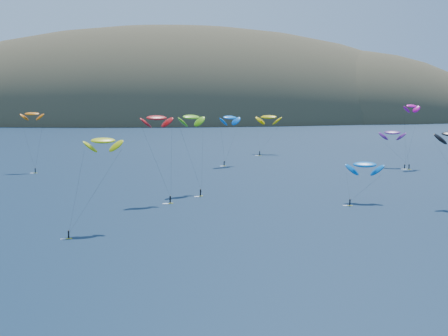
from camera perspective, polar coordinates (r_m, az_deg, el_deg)
ground at (r=76.40m, az=0.36°, el=-14.22°), size 2800.00×2800.00×0.00m
island at (r=636.00m, az=-2.58°, el=3.54°), size 730.00×300.00×210.00m
kitesurfer_1 at (r=228.17m, az=-17.15°, el=4.74°), size 8.05×10.39×22.05m
kitesurfer_2 at (r=128.57m, az=-11.00°, el=2.46°), size 11.01×13.19×19.95m
kitesurfer_3 at (r=172.76m, az=-3.01°, el=4.66°), size 9.45×14.23×23.09m
kitesurfer_4 at (r=235.62m, az=0.53°, el=4.63°), size 10.51×9.55×20.64m
kitesurfer_5 at (r=161.04m, az=12.74°, el=0.31°), size 11.28×9.78×11.89m
kitesurfer_6 at (r=238.38m, az=15.14°, el=3.15°), size 10.14×13.94×15.19m
kitesurfer_8 at (r=238.19m, az=16.78°, el=5.44°), size 9.45×9.80×24.65m
kitesurfer_9 at (r=158.37m, az=-6.18°, el=4.57°), size 9.01×8.77×23.38m
kitesurfer_11 at (r=281.86m, az=4.11°, el=4.67°), size 13.09×16.59×19.42m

